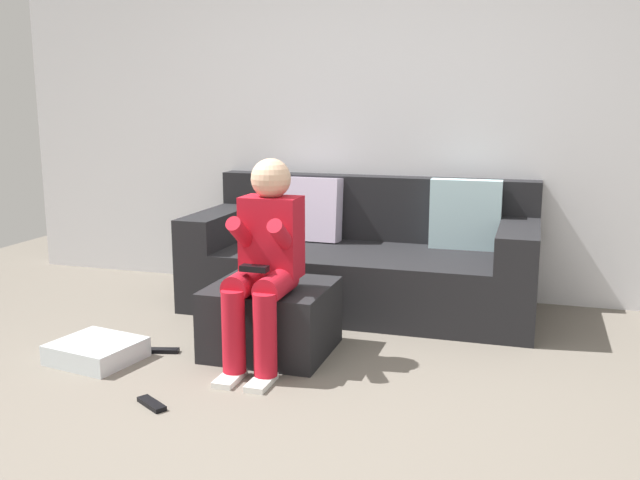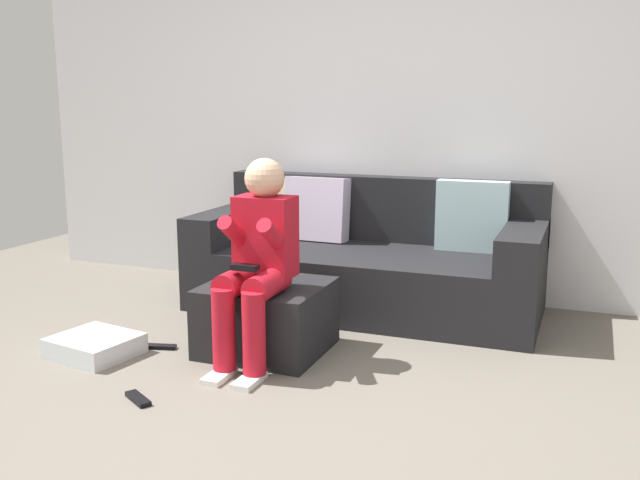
# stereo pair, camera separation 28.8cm
# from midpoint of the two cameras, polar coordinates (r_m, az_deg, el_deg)

# --- Properties ---
(ground_plane) EXTENTS (7.54, 7.54, 0.00)m
(ground_plane) POSITION_cam_midpoint_polar(r_m,az_deg,el_deg) (3.12, -7.23, -15.07)
(ground_plane) COLOR #6B6359
(wall_back) EXTENTS (5.80, 0.10, 2.79)m
(wall_back) POSITION_cam_midpoint_polar(r_m,az_deg,el_deg) (5.07, 3.78, 11.42)
(wall_back) COLOR silver
(wall_back) RESTS_ON ground_plane
(couch_sectional) EXTENTS (2.26, 0.96, 0.86)m
(couch_sectional) POSITION_cam_midpoint_polar(r_m,az_deg,el_deg) (4.76, 1.66, -1.70)
(couch_sectional) COLOR black
(couch_sectional) RESTS_ON ground_plane
(ottoman) EXTENTS (0.64, 0.60, 0.38)m
(ottoman) POSITION_cam_midpoint_polar(r_m,az_deg,el_deg) (3.94, -6.04, -6.34)
(ottoman) COLOR black
(ottoman) RESTS_ON ground_plane
(person_seated) EXTENTS (0.31, 0.60, 1.08)m
(person_seated) POSITION_cam_midpoint_polar(r_m,az_deg,el_deg) (3.66, -6.75, -1.40)
(person_seated) COLOR red
(person_seated) RESTS_ON ground_plane
(storage_bin) EXTENTS (0.48, 0.45, 0.11)m
(storage_bin) POSITION_cam_midpoint_polar(r_m,az_deg,el_deg) (4.06, -19.56, -8.46)
(storage_bin) COLOR silver
(storage_bin) RESTS_ON ground_plane
(remote_near_ottoman) EXTENTS (0.19, 0.14, 0.02)m
(remote_near_ottoman) POSITION_cam_midpoint_polar(r_m,az_deg,el_deg) (3.44, -15.84, -12.63)
(remote_near_ottoman) COLOR black
(remote_near_ottoman) RESTS_ON ground_plane
(remote_by_storage_bin) EXTENTS (0.18, 0.09, 0.02)m
(remote_by_storage_bin) POSITION_cam_midpoint_polar(r_m,az_deg,el_deg) (4.09, -14.53, -8.65)
(remote_by_storage_bin) COLOR black
(remote_by_storage_bin) RESTS_ON ground_plane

